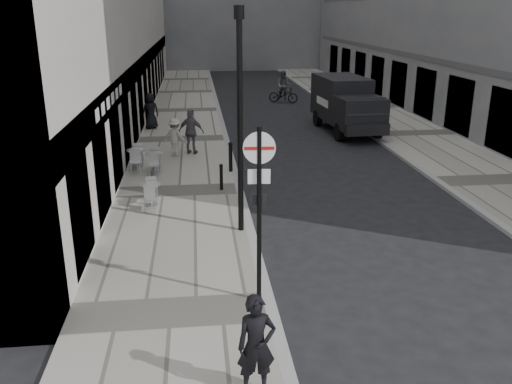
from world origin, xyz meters
TOP-DOWN VIEW (x-y plane):
  - sidewalk at (-2.00, 18.00)m, footprint 4.00×60.00m
  - far_sidewalk at (9.00, 18.00)m, footprint 4.00×60.00m
  - walking_man at (-0.57, 0.20)m, footprint 0.63×0.44m
  - sign_post at (-0.20, 3.00)m, footprint 0.62×0.11m
  - lamppost at (-0.25, 6.76)m, footprint 0.26×0.26m
  - bollard_near at (-0.15, 12.38)m, footprint 0.14×0.14m
  - bollard_far at (-0.60, 10.27)m, footprint 0.11×0.11m
  - panel_van at (5.99, 19.20)m, footprint 2.44×5.73m
  - cyclist at (4.37, 28.31)m, footprint 2.03×1.38m
  - pedestrian_a at (-1.57, 15.14)m, footprint 1.17×0.79m
  - pedestrian_b at (-2.24, 14.92)m, footprint 1.14×0.93m
  - pedestrian_c at (-3.60, 20.45)m, footprint 1.03×0.90m
  - cafe_table_near at (-2.80, 8.99)m, footprint 0.62×1.40m
  - cafe_table_mid at (-2.92, 12.61)m, footprint 0.65×1.47m
  - cafe_table_far at (-3.60, 12.99)m, footprint 0.70×1.59m

SIDE VIEW (x-z plane):
  - sidewalk at x=-2.00m, z-range 0.00..0.12m
  - far_sidewalk at x=9.00m, z-range 0.00..0.12m
  - cafe_table_near at x=-2.80m, z-range 0.13..0.92m
  - bollard_far at x=-0.60m, z-range 0.12..0.94m
  - cafe_table_mid at x=-2.92m, z-range 0.13..0.96m
  - cafe_table_far at x=-3.60m, z-range 0.13..1.03m
  - bollard_near at x=-0.15m, z-range 0.12..1.15m
  - cyclist at x=4.37m, z-range -0.23..1.85m
  - pedestrian_b at x=-2.24m, z-range 0.12..1.66m
  - walking_man at x=-0.57m, z-range 0.12..1.77m
  - pedestrian_c at x=-3.60m, z-range 0.12..1.89m
  - pedestrian_a at x=-1.57m, z-range 0.12..1.97m
  - panel_van at x=5.99m, z-range 0.17..2.80m
  - sign_post at x=-0.20m, z-range 0.63..4.25m
  - lamppost at x=-0.25m, z-range 0.44..6.21m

